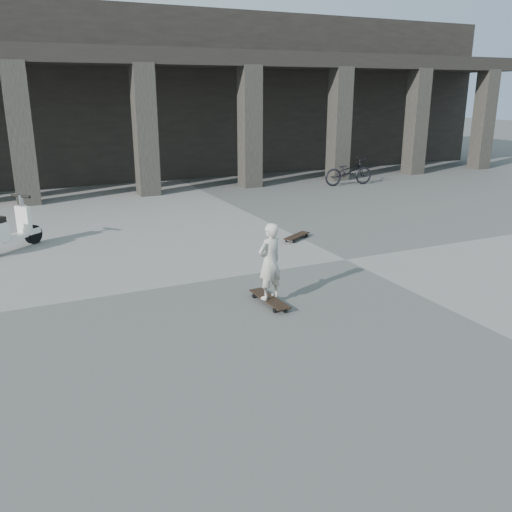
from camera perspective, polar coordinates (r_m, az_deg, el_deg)
name	(u,v)px	position (r m, az deg, el deg)	size (l,w,h in m)	color
ground	(346,260)	(10.87, 9.42, -0.38)	(90.00, 90.00, 0.00)	#535250
colonnade	(155,94)	(23.06, -10.56, 16.37)	(28.00, 8.82, 6.00)	black
longboard	(269,299)	(8.52, 1.43, -4.58)	(0.27, 0.98, 0.10)	black
skateboard_spare	(297,236)	(12.18, 4.32, 2.09)	(0.83, 0.61, 0.10)	black
child	(270,261)	(8.31, 1.46, -0.58)	(0.44, 0.29, 1.21)	beige
bicycle	(348,172)	(19.44, 9.71, 8.75)	(0.63, 1.80, 0.95)	black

